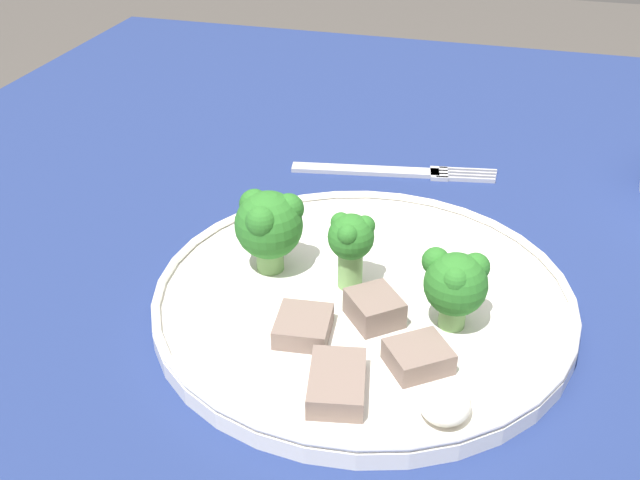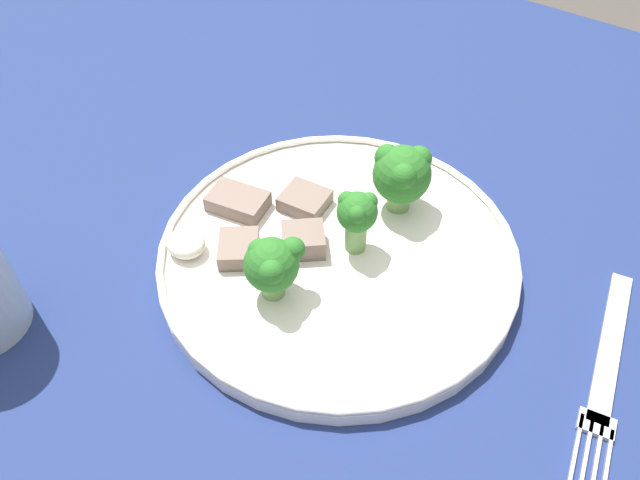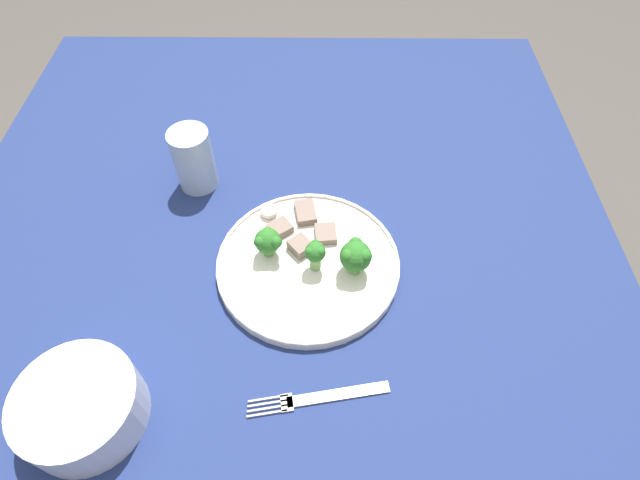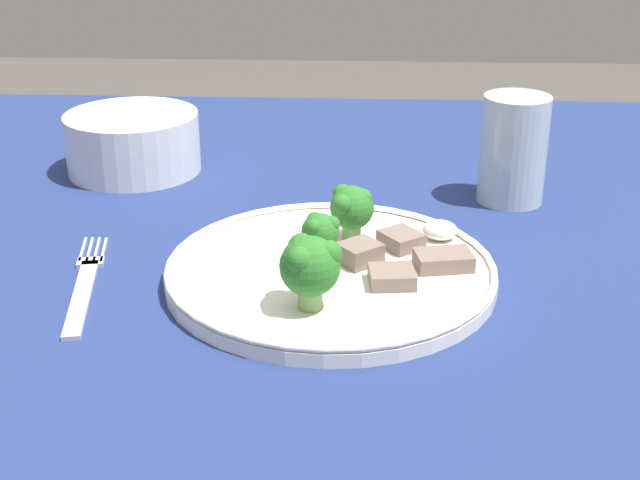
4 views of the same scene
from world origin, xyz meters
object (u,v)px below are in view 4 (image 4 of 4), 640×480
object	(u,v)px
dinner_plate	(331,272)
cream_bowl	(133,144)
drinking_glass	(513,155)
fork	(85,284)

from	to	relation	value
dinner_plate	cream_bowl	size ratio (longest dim) A/B	1.88
dinner_plate	drinking_glass	size ratio (longest dim) A/B	2.52
fork	cream_bowl	world-z (taller)	cream_bowl
fork	cream_bowl	bearing A→B (deg)	95.17
fork	drinking_glass	xyz separation A→B (m)	(0.40, 0.22, 0.05)
fork	drinking_glass	size ratio (longest dim) A/B	1.68
cream_bowl	drinking_glass	bearing A→B (deg)	-10.05
fork	cream_bowl	distance (m)	0.30
fork	cream_bowl	xyz separation A→B (m)	(-0.03, 0.30, 0.03)
dinner_plate	fork	bearing A→B (deg)	-174.63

